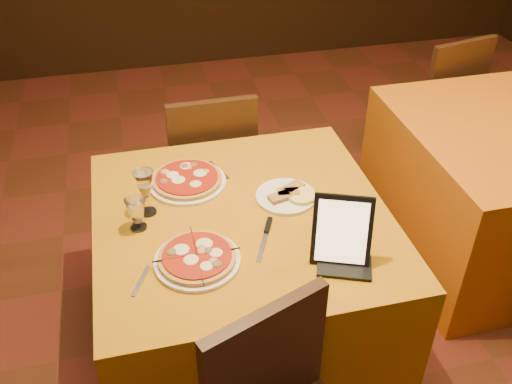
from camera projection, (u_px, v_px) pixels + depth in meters
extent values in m
cube|color=#B0700B|center=(243.00, 285.00, 2.37)|extent=(1.10, 1.10, 0.75)
cube|color=#BF5E0C|center=(504.00, 189.00, 2.91)|extent=(1.10, 1.10, 0.75)
cylinder|color=white|center=(197.00, 261.00, 1.93)|extent=(0.29, 0.29, 0.01)
cylinder|color=#AD4C23|center=(197.00, 257.00, 1.92)|extent=(0.27, 0.27, 0.02)
cylinder|color=white|center=(187.00, 182.00, 2.30)|extent=(0.31, 0.31, 0.01)
cylinder|color=#AD4C23|center=(187.00, 179.00, 2.29)|extent=(0.28, 0.28, 0.02)
cylinder|color=white|center=(286.00, 197.00, 2.22)|extent=(0.24, 0.24, 0.01)
cylinder|color=olive|center=(286.00, 193.00, 2.21)|extent=(0.15, 0.15, 0.02)
cube|color=black|center=(342.00, 230.00, 1.88)|extent=(0.22, 0.17, 0.24)
cube|color=#B5B4BB|center=(264.00, 241.00, 2.02)|extent=(0.10, 0.20, 0.01)
cube|color=silver|center=(141.00, 281.00, 1.86)|extent=(0.07, 0.13, 0.01)
cube|color=silver|center=(218.00, 170.00, 2.38)|extent=(0.07, 0.15, 0.01)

